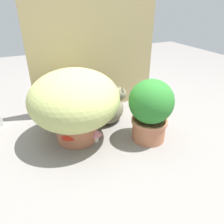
% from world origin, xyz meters
% --- Properties ---
extents(ground_plane, '(6.00, 6.00, 0.00)m').
position_xyz_m(ground_plane, '(0.00, 0.00, 0.00)').
color(ground_plane, gray).
extents(cardboard_backdrop, '(1.12, 0.03, 0.98)m').
position_xyz_m(cardboard_backdrop, '(0.11, 0.49, 0.49)').
color(cardboard_backdrop, tan).
rests_on(cardboard_backdrop, ground).
extents(grass_planter, '(0.63, 0.63, 0.52)m').
position_xyz_m(grass_planter, '(-0.21, 0.07, 0.30)').
color(grass_planter, '#B06847').
rests_on(grass_planter, ground).
extents(leafy_planter, '(0.31, 0.31, 0.46)m').
position_xyz_m(leafy_planter, '(0.27, -0.16, 0.25)').
color(leafy_planter, '#B46D4C').
rests_on(leafy_planter, ground).
extents(cat, '(0.39, 0.26, 0.32)m').
position_xyz_m(cat, '(0.12, 0.17, 0.12)').
color(cat, '#78755B').
rests_on(cat, ground).
extents(mushroom_ornament_pink, '(0.10, 0.10, 0.10)m').
position_xyz_m(mushroom_ornament_pink, '(-0.11, -0.04, 0.07)').
color(mushroom_ornament_pink, '#EFE7CD').
rests_on(mushroom_ornament_pink, ground).
extents(mushroom_ornament_red, '(0.12, 0.12, 0.15)m').
position_xyz_m(mushroom_ornament_red, '(-0.29, -0.02, 0.11)').
color(mushroom_ornament_red, silver).
rests_on(mushroom_ornament_red, ground).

